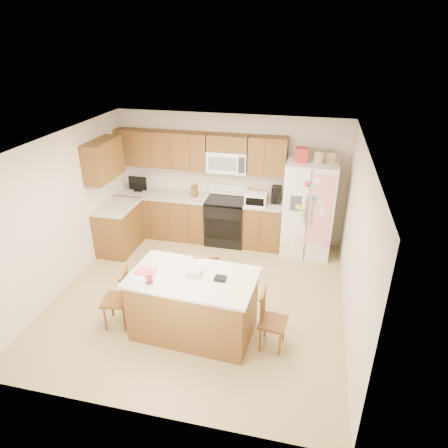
% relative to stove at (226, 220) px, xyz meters
% --- Properties ---
extents(ground, '(4.50, 4.50, 0.00)m').
position_rel_stove_xyz_m(ground, '(0.00, -1.94, -0.47)').
color(ground, tan).
rests_on(ground, ground).
extents(room_shell, '(4.60, 4.60, 2.52)m').
position_rel_stove_xyz_m(room_shell, '(0.00, -1.94, 0.97)').
color(room_shell, beige).
rests_on(room_shell, ground).
extents(cabinetry, '(3.36, 1.56, 2.15)m').
position_rel_stove_xyz_m(cabinetry, '(-0.98, -0.15, 0.44)').
color(cabinetry, brown).
rests_on(cabinetry, ground).
extents(stove, '(0.76, 0.65, 1.13)m').
position_rel_stove_xyz_m(stove, '(0.00, 0.00, 0.00)').
color(stove, black).
rests_on(stove, ground).
extents(refrigerator, '(0.90, 0.79, 2.04)m').
position_rel_stove_xyz_m(refrigerator, '(1.57, -0.06, 0.45)').
color(refrigerator, white).
rests_on(refrigerator, ground).
extents(island, '(1.76, 1.10, 1.02)m').
position_rel_stove_xyz_m(island, '(0.15, -2.74, -0.00)').
color(island, brown).
rests_on(island, ground).
extents(windsor_chair_left, '(0.43, 0.44, 0.89)m').
position_rel_stove_xyz_m(windsor_chair_left, '(-0.96, -2.82, -0.05)').
color(windsor_chair_left, brown).
rests_on(windsor_chair_left, ground).
extents(windsor_chair_back, '(0.51, 0.49, 0.94)m').
position_rel_stove_xyz_m(windsor_chair_back, '(0.16, -2.09, -0.03)').
color(windsor_chair_back, brown).
rests_on(windsor_chair_back, ground).
extents(windsor_chair_right, '(0.38, 0.40, 0.86)m').
position_rel_stove_xyz_m(windsor_chair_right, '(1.24, -2.78, -0.07)').
color(windsor_chair_right, brown).
rests_on(windsor_chair_right, ground).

